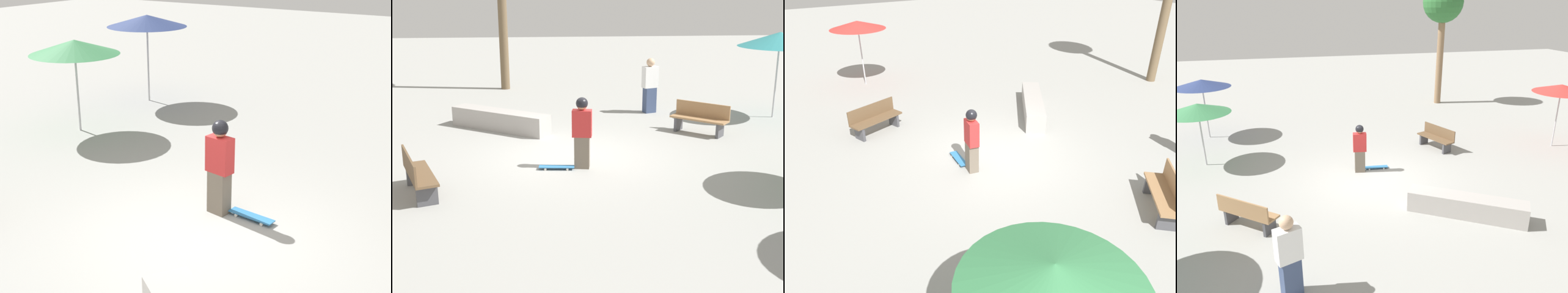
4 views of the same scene
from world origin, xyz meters
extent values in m
plane|color=#9E9E99|center=(0.00, 0.00, 0.00)|extent=(60.00, 60.00, 0.00)
cube|color=#726656|center=(0.83, 0.18, 0.37)|extent=(0.29, 0.37, 0.74)
cube|color=red|center=(0.83, 0.18, 1.04)|extent=(0.31, 0.47, 0.61)
sphere|color=tan|center=(0.83, 0.18, 1.47)|extent=(0.24, 0.24, 0.24)
sphere|color=black|center=(0.83, 0.18, 1.50)|extent=(0.27, 0.27, 0.27)
cube|color=teal|center=(0.90, -0.40, 0.06)|extent=(0.28, 0.82, 0.02)
cylinder|color=silver|center=(0.96, -0.65, 0.03)|extent=(0.04, 0.06, 0.05)
cylinder|color=silver|center=(0.79, -0.64, 0.03)|extent=(0.04, 0.06, 0.05)
cylinder|color=silver|center=(1.01, -0.16, 0.03)|extent=(0.04, 0.06, 0.05)
cylinder|color=silver|center=(0.84, -0.14, 0.03)|extent=(0.04, 0.06, 0.05)
cylinder|color=#B7B7BC|center=(2.72, 5.25, 1.04)|extent=(0.05, 0.05, 2.08)
cone|color=#387F4C|center=(2.72, 5.25, 2.03)|extent=(2.11, 2.11, 0.33)
cylinder|color=#B7B7BC|center=(5.80, 5.52, 1.17)|extent=(0.05, 0.05, 2.33)
cone|color=navy|center=(5.80, 5.52, 2.28)|extent=(2.23, 2.23, 0.32)
camera|label=1|loc=(-6.29, -4.00, 4.24)|focal=50.00mm
camera|label=2|loc=(12.53, -0.66, 4.06)|focal=50.00mm
camera|label=3|loc=(4.79, 7.27, 5.05)|focal=35.00mm
camera|label=4|loc=(-10.58, 2.75, 5.33)|focal=35.00mm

